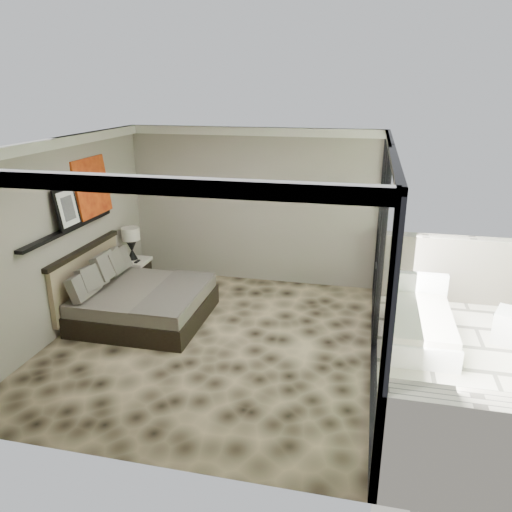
% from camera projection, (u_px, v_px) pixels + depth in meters
% --- Properties ---
extents(floor, '(5.00, 5.00, 0.00)m').
position_uv_depth(floor, '(213.00, 341.00, 7.15)').
color(floor, black).
rests_on(floor, ground).
extents(ceiling, '(4.50, 5.00, 0.02)m').
position_uv_depth(ceiling, '(207.00, 143.00, 6.25)').
color(ceiling, silver).
rests_on(ceiling, back_wall).
extents(back_wall, '(4.50, 0.02, 2.80)m').
position_uv_depth(back_wall, '(253.00, 207.00, 8.99)').
color(back_wall, gray).
rests_on(back_wall, floor).
extents(left_wall, '(0.02, 5.00, 2.80)m').
position_uv_depth(left_wall, '(62.00, 238.00, 7.17)').
color(left_wall, gray).
rests_on(left_wall, floor).
extents(glass_wall, '(0.08, 5.00, 2.80)m').
position_uv_depth(glass_wall, '(382.00, 261.00, 6.22)').
color(glass_wall, white).
rests_on(glass_wall, floor).
extents(terrace_slab, '(3.00, 5.00, 0.12)m').
position_uv_depth(terrace_slab, '(493.00, 377.00, 6.38)').
color(terrace_slab, beige).
rests_on(terrace_slab, ground).
extents(picture_ledge, '(0.12, 2.20, 0.05)m').
position_uv_depth(picture_ledge, '(69.00, 229.00, 7.22)').
color(picture_ledge, black).
rests_on(picture_ledge, left_wall).
extents(bed, '(1.92, 1.86, 1.06)m').
position_uv_depth(bed, '(138.00, 300.00, 7.75)').
color(bed, black).
rests_on(bed, floor).
extents(nightstand, '(0.67, 0.67, 0.50)m').
position_uv_depth(nightstand, '(135.00, 274.00, 9.00)').
color(nightstand, black).
rests_on(nightstand, floor).
extents(table_lamp, '(0.32, 0.32, 0.58)m').
position_uv_depth(table_lamp, '(131.00, 239.00, 8.83)').
color(table_lamp, black).
rests_on(table_lamp, nightstand).
extents(abstract_canvas, '(0.13, 0.90, 0.90)m').
position_uv_depth(abstract_canvas, '(92.00, 187.00, 7.77)').
color(abstract_canvas, '#C03910').
rests_on(abstract_canvas, picture_ledge).
extents(framed_print, '(0.11, 0.50, 0.60)m').
position_uv_depth(framed_print, '(67.00, 208.00, 7.07)').
color(framed_print, black).
rests_on(framed_print, picture_ledge).
extents(ottoman, '(0.60, 0.60, 0.46)m').
position_uv_depth(ottoman, '(512.00, 327.00, 7.06)').
color(ottoman, white).
rests_on(ottoman, terrace_slab).
extents(lounger, '(0.90, 1.80, 0.70)m').
position_uv_depth(lounger, '(420.00, 323.00, 7.21)').
color(lounger, white).
rests_on(lounger, terrace_slab).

